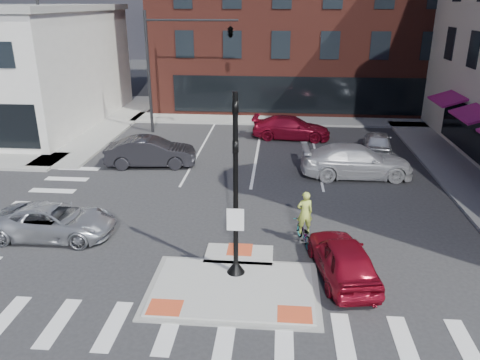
# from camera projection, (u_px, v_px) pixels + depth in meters

# --- Properties ---
(ground) EXTENTS (120.00, 120.00, 0.00)m
(ground) POSITION_uv_depth(u_px,v_px,m) (235.00, 282.00, 15.21)
(ground) COLOR #28282B
(ground) RESTS_ON ground
(refuge_island) EXTENTS (5.40, 4.65, 0.13)m
(refuge_island) POSITION_uv_depth(u_px,v_px,m) (234.00, 285.00, 14.95)
(refuge_island) COLOR gray
(refuge_island) RESTS_ON ground
(sidewalk_nw) EXTENTS (23.50, 20.50, 0.15)m
(sidewalk_nw) POSITION_uv_depth(u_px,v_px,m) (4.00, 138.00, 30.75)
(sidewalk_nw) COLOR gray
(sidewalk_nw) RESTS_ON ground
(sidewalk_e) EXTENTS (3.00, 24.00, 0.15)m
(sidewalk_e) POSITION_uv_depth(u_px,v_px,m) (466.00, 180.00, 23.61)
(sidewalk_e) COLOR gray
(sidewalk_e) RESTS_ON ground
(sidewalk_n) EXTENTS (26.00, 3.00, 0.15)m
(sidewalk_n) POSITION_uv_depth(u_px,v_px,m) (302.00, 120.00, 35.40)
(sidewalk_n) COLOR gray
(sidewalk_n) RESTS_ON ground
(building_n) EXTENTS (24.40, 18.40, 15.50)m
(building_n) POSITION_uv_depth(u_px,v_px,m) (302.00, 10.00, 41.92)
(building_n) COLOR #54221A
(building_n) RESTS_ON ground
(building_far_left) EXTENTS (10.00, 12.00, 10.00)m
(building_far_left) POSITION_uv_depth(u_px,v_px,m) (243.00, 29.00, 62.10)
(building_far_left) COLOR slate
(building_far_left) RESTS_ON ground
(building_far_right) EXTENTS (12.00, 12.00, 12.00)m
(building_far_right) POSITION_uv_depth(u_px,v_px,m) (340.00, 21.00, 62.55)
(building_far_right) COLOR brown
(building_far_right) RESTS_ON ground
(signal_pole) EXTENTS (0.60, 0.60, 5.98)m
(signal_pole) POSITION_uv_depth(u_px,v_px,m) (236.00, 211.00, 14.73)
(signal_pole) COLOR black
(signal_pole) RESTS_ON refuge_island
(mast_arm_signal) EXTENTS (6.10, 2.24, 8.00)m
(mast_arm_signal) POSITION_uv_depth(u_px,v_px,m) (208.00, 40.00, 30.01)
(mast_arm_signal) COLOR black
(mast_arm_signal) RESTS_ON ground
(silver_suv) EXTENTS (4.67, 2.17, 1.30)m
(silver_suv) POSITION_uv_depth(u_px,v_px,m) (54.00, 221.00, 17.93)
(silver_suv) COLOR silver
(silver_suv) RESTS_ON ground
(red_sedan) EXTENTS (2.29, 4.28, 1.38)m
(red_sedan) POSITION_uv_depth(u_px,v_px,m) (343.00, 258.00, 15.27)
(red_sedan) COLOR maroon
(red_sedan) RESTS_ON ground
(white_pickup) EXTENTS (5.82, 2.65, 1.65)m
(white_pickup) POSITION_uv_depth(u_px,v_px,m) (357.00, 161.00, 24.07)
(white_pickup) COLOR silver
(white_pickup) RESTS_ON ground
(bg_car_dark) EXTENTS (5.02, 2.25, 1.60)m
(bg_car_dark) POSITION_uv_depth(u_px,v_px,m) (151.00, 152.00, 25.61)
(bg_car_dark) COLOR #232327
(bg_car_dark) RESTS_ON ground
(bg_car_silver) EXTENTS (2.24, 4.25, 1.38)m
(bg_car_silver) POSITION_uv_depth(u_px,v_px,m) (377.00, 142.00, 27.80)
(bg_car_silver) COLOR silver
(bg_car_silver) RESTS_ON ground
(bg_car_red) EXTENTS (5.23, 2.47, 1.47)m
(bg_car_red) POSITION_uv_depth(u_px,v_px,m) (291.00, 128.00, 30.76)
(bg_car_red) COLOR maroon
(bg_car_red) RESTS_ON ground
(cyclist) EXTENTS (0.96, 1.73, 2.10)m
(cyclist) POSITION_uv_depth(u_px,v_px,m) (304.00, 226.00, 17.37)
(cyclist) COLOR #3F3F44
(cyclist) RESTS_ON ground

